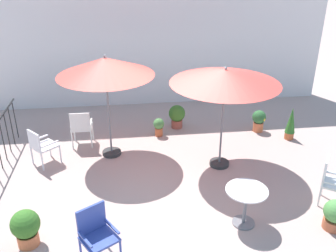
% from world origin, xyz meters
% --- Properties ---
extents(ground_plane, '(60.00, 60.00, 0.00)m').
position_xyz_m(ground_plane, '(0.00, 0.00, 0.00)').
color(ground_plane, '#B1958C').
extents(villa_facade, '(10.58, 0.30, 4.81)m').
position_xyz_m(villa_facade, '(0.00, 4.35, 2.40)').
color(villa_facade, silver).
rests_on(villa_facade, ground).
extents(patio_umbrella_0, '(2.28, 2.28, 2.29)m').
position_xyz_m(patio_umbrella_0, '(1.16, 0.30, 2.07)').
color(patio_umbrella_0, '#2D2D2D').
rests_on(patio_umbrella_0, ground).
extents(patio_umbrella_1, '(2.12, 2.12, 2.41)m').
position_xyz_m(patio_umbrella_1, '(-1.25, 1.09, 2.13)').
color(patio_umbrella_1, '#2D2D2D').
rests_on(patio_umbrella_1, ground).
extents(cafe_table_0, '(0.73, 0.73, 0.72)m').
position_xyz_m(cafe_table_0, '(1.10, -1.70, 0.50)').
color(cafe_table_0, white).
rests_on(cafe_table_0, ground).
extents(patio_chair_0, '(0.50, 0.49, 0.93)m').
position_xyz_m(patio_chair_0, '(-1.96, 1.60, 0.54)').
color(patio_chair_0, white).
rests_on(patio_chair_0, ground).
extents(patio_chair_1, '(0.66, 0.65, 0.94)m').
position_xyz_m(patio_chair_1, '(-1.42, -2.22, 0.54)').
color(patio_chair_1, '#374BA2').
rests_on(patio_chair_1, ground).
extents(patio_chair_2, '(0.68, 0.68, 0.87)m').
position_xyz_m(patio_chair_2, '(-2.77, 0.81, 0.51)').
color(patio_chair_2, white).
rests_on(patio_chair_2, ground).
extents(patio_chair_3, '(0.64, 0.63, 0.94)m').
position_xyz_m(patio_chair_3, '(2.88, -1.30, 0.52)').
color(patio_chair_3, white).
rests_on(patio_chair_3, ground).
extents(potted_plant_0, '(0.36, 0.36, 0.59)m').
position_xyz_m(potted_plant_0, '(2.62, 1.86, 0.33)').
color(potted_plant_0, '#CC6A43').
rests_on(potted_plant_0, ground).
extents(potted_plant_1, '(0.47, 0.47, 0.66)m').
position_xyz_m(potted_plant_1, '(-2.58, -1.77, 0.36)').
color(potted_plant_1, '#CF6D40').
rests_on(potted_plant_1, ground).
extents(potted_plant_2, '(0.45, 0.45, 0.64)m').
position_xyz_m(potted_plant_2, '(0.50, 2.36, 0.36)').
color(potted_plant_2, '#9B4B3C').
rests_on(potted_plant_2, ground).
extents(potted_plant_3, '(0.41, 0.41, 0.56)m').
position_xyz_m(potted_plant_3, '(2.61, -2.00, 0.29)').
color(potted_plant_3, '#B25D3C').
rests_on(potted_plant_3, ground).
extents(potted_plant_4, '(0.28, 0.28, 0.48)m').
position_xyz_m(potted_plant_4, '(-0.04, 1.93, 0.27)').
color(potted_plant_4, '#B75934').
rests_on(potted_plant_4, ground).
extents(potted_plant_5, '(0.25, 0.25, 0.86)m').
position_xyz_m(potted_plant_5, '(3.26, 1.34, 0.44)').
color(potted_plant_5, '#BF5F35').
rests_on(potted_plant_5, ground).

